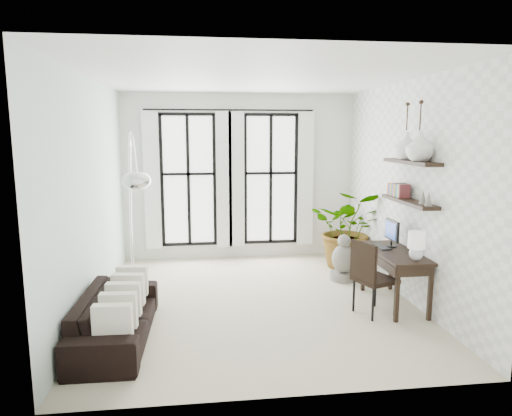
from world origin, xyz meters
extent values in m
plane|color=beige|center=(0.00, 0.00, 0.00)|extent=(5.00, 5.00, 0.00)
plane|color=white|center=(0.00, 0.00, 3.20)|extent=(5.00, 5.00, 0.00)
plane|color=silver|center=(-2.25, 0.00, 1.60)|extent=(0.00, 5.00, 5.00)
plane|color=white|center=(2.25, 0.00, 1.60)|extent=(0.00, 5.00, 5.00)
plane|color=white|center=(0.00, 2.50, 1.60)|extent=(4.50, 0.00, 4.50)
cube|color=white|center=(-1.00, 2.47, 1.55)|extent=(1.00, 0.02, 2.50)
cube|color=white|center=(-1.68, 2.37, 1.55)|extent=(0.30, 0.04, 2.60)
cube|color=white|center=(-0.32, 2.37, 1.55)|extent=(0.30, 0.04, 2.60)
cube|color=white|center=(0.60, 2.47, 1.55)|extent=(1.00, 0.02, 2.50)
cube|color=white|center=(-0.08, 2.37, 1.55)|extent=(0.30, 0.04, 2.60)
cube|color=white|center=(1.28, 2.37, 1.55)|extent=(0.30, 0.04, 2.60)
cylinder|color=black|center=(-0.20, 2.38, 2.88)|extent=(3.20, 0.03, 0.03)
cube|color=black|center=(2.11, -0.37, 1.50)|extent=(0.25, 1.30, 0.05)
cube|color=black|center=(2.11, -0.37, 2.05)|extent=(0.25, 1.30, 0.05)
cube|color=#C75331|center=(2.11, 0.18, 1.61)|extent=(0.16, 0.04, 0.18)
cube|color=#3645BF|center=(2.11, 0.13, 1.61)|extent=(0.16, 0.04, 0.18)
cube|color=orange|center=(2.11, 0.09, 1.61)|extent=(0.16, 0.04, 0.18)
cube|color=#2E8C59|center=(2.11, 0.04, 1.61)|extent=(0.16, 0.04, 0.18)
cube|color=#7847A7|center=(2.11, 0.00, 1.61)|extent=(0.16, 0.04, 0.18)
cube|color=gold|center=(2.11, -0.05, 1.61)|extent=(0.16, 0.04, 0.18)
cube|color=#515151|center=(2.11, -0.09, 1.61)|extent=(0.16, 0.04, 0.18)
cube|color=teal|center=(2.11, -0.14, 1.61)|extent=(0.16, 0.04, 0.18)
cube|color=#CBB991|center=(2.11, -0.18, 1.61)|extent=(0.16, 0.04, 0.18)
cube|color=maroon|center=(2.11, -0.23, 1.61)|extent=(0.16, 0.04, 0.18)
cone|color=gray|center=(2.11, -0.77, 1.61)|extent=(0.10, 0.10, 0.18)
cone|color=gray|center=(2.11, -0.92, 1.61)|extent=(0.10, 0.10, 0.18)
imported|color=black|center=(-1.80, -1.06, 0.29)|extent=(0.81, 1.99, 0.58)
cube|color=silver|center=(-1.70, -1.76, 0.50)|extent=(0.40, 0.12, 0.40)
cube|color=silver|center=(-1.70, -1.41, 0.50)|extent=(0.40, 0.12, 0.40)
cube|color=silver|center=(-1.70, -1.06, 0.50)|extent=(0.40, 0.12, 0.40)
cube|color=silver|center=(-1.70, -0.71, 0.50)|extent=(0.40, 0.12, 0.40)
cube|color=silver|center=(-1.70, -0.36, 0.50)|extent=(0.40, 0.12, 0.40)
imported|color=#2D7228|center=(1.90, 1.54, 0.72)|extent=(1.64, 1.56, 1.44)
cube|color=black|center=(1.95, -0.37, 0.77)|extent=(0.57, 1.34, 0.04)
cube|color=black|center=(1.93, -0.37, 0.68)|extent=(0.51, 1.28, 0.12)
cube|color=black|center=(1.72, -0.99, 0.38)|extent=(0.05, 0.05, 0.74)
cube|color=black|center=(2.18, -0.99, 0.38)|extent=(0.05, 0.05, 0.74)
cube|color=black|center=(1.72, 0.24, 0.38)|extent=(0.05, 0.05, 0.74)
cube|color=black|center=(2.18, 0.24, 0.38)|extent=(0.05, 0.05, 0.74)
cube|color=black|center=(2.00, -0.12, 1.04)|extent=(0.04, 0.42, 0.30)
cube|color=navy|center=(1.98, -0.12, 1.04)|extent=(0.00, 0.36, 0.24)
cube|color=black|center=(1.85, -0.12, 0.80)|extent=(0.15, 0.40, 0.02)
sphere|color=silver|center=(2.00, -0.89, 0.88)|extent=(0.18, 0.18, 0.18)
cylinder|color=white|center=(2.00, -0.89, 1.07)|extent=(0.22, 0.22, 0.22)
cube|color=black|center=(1.55, -0.66, 0.48)|extent=(0.62, 0.62, 0.05)
cube|color=black|center=(1.35, -0.73, 0.75)|extent=(0.21, 0.47, 0.54)
cylinder|color=black|center=(1.36, -0.85, 0.23)|extent=(0.03, 0.03, 0.45)
cylinder|color=black|center=(1.74, -0.85, 0.23)|extent=(0.03, 0.03, 0.45)
cylinder|color=black|center=(1.36, -0.47, 0.23)|extent=(0.03, 0.03, 0.45)
cylinder|color=black|center=(1.74, -0.47, 0.23)|extent=(0.03, 0.03, 0.45)
cylinder|color=silver|center=(-1.90, 1.05, 0.05)|extent=(0.37, 0.37, 0.10)
cylinder|color=silver|center=(-1.90, 1.05, 0.56)|extent=(0.04, 0.04, 1.03)
ellipsoid|color=silver|center=(-1.50, -1.01, 1.90)|extent=(0.33, 0.33, 0.21)
cylinder|color=gray|center=(1.58, 0.80, 0.07)|extent=(0.43, 0.43, 0.13)
ellipsoid|color=gray|center=(1.58, 0.80, 0.37)|extent=(0.39, 0.39, 0.48)
sphere|color=gray|center=(1.58, 0.80, 0.67)|extent=(0.22, 0.22, 0.22)
imported|color=white|center=(2.11, -0.62, 2.27)|extent=(0.37, 0.37, 0.38)
imported|color=white|center=(2.11, -0.22, 2.27)|extent=(0.37, 0.37, 0.38)
camera|label=1|loc=(-0.77, -6.36, 2.43)|focal=32.00mm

